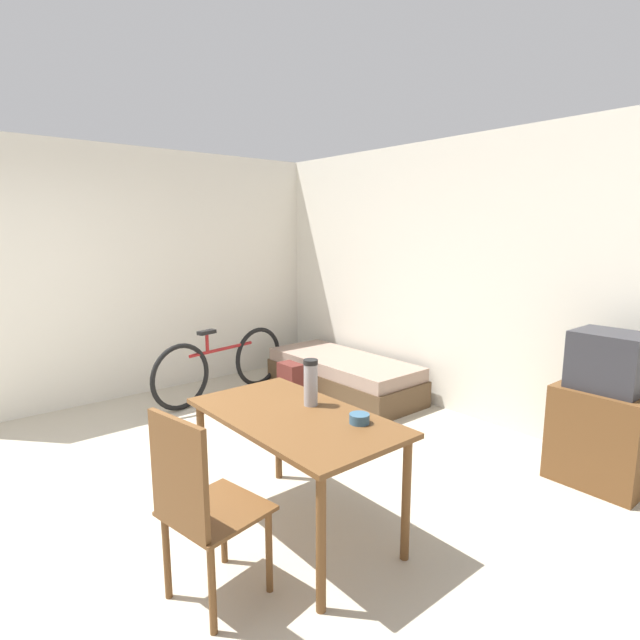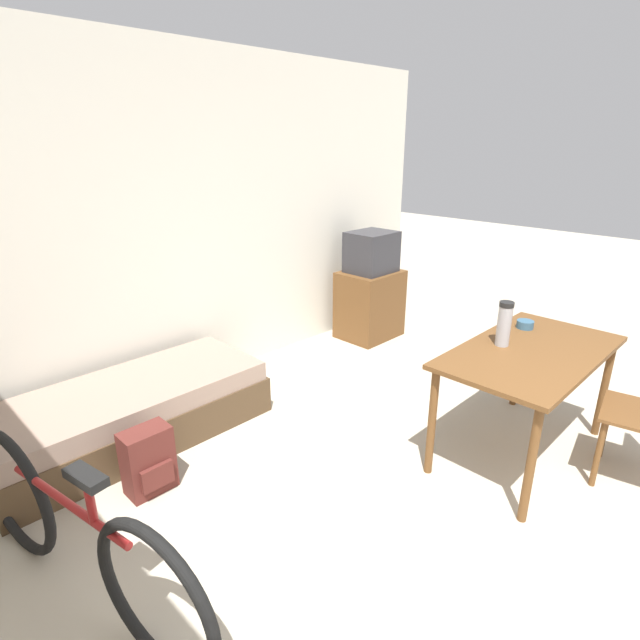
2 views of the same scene
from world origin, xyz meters
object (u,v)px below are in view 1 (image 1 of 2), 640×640
(daybed, at_px, (343,375))
(dining_table, at_px, (295,428))
(wooden_chair, at_px, (198,501))
(bicycle, at_px, (222,365))
(thermos_flask, at_px, (311,380))
(tv, at_px, (603,417))
(backpack, at_px, (290,382))
(mate_bowl, at_px, (359,419))

(daybed, bearing_deg, dining_table, -48.74)
(dining_table, bearing_deg, wooden_chair, -73.92)
(bicycle, bearing_deg, daybed, 55.21)
(dining_table, xyz_separation_m, thermos_flask, (-0.06, 0.17, 0.25))
(tv, distance_m, backpack, 2.97)
(dining_table, xyz_separation_m, wooden_chair, (0.21, -0.73, -0.10))
(backpack, bearing_deg, thermos_flask, -33.17)
(dining_table, bearing_deg, mate_bowl, 29.90)
(dining_table, height_order, backpack, dining_table)
(daybed, xyz_separation_m, dining_table, (1.75, -2.00, 0.46))
(wooden_chair, height_order, backpack, wooden_chair)
(wooden_chair, bearing_deg, bicycle, 149.15)
(bicycle, distance_m, mate_bowl, 2.98)
(tv, relative_size, thermos_flask, 3.85)
(tv, relative_size, dining_table, 0.84)
(bicycle, bearing_deg, dining_table, -19.65)
(mate_bowl, bearing_deg, backpack, 152.24)
(daybed, height_order, tv, tv)
(thermos_flask, xyz_separation_m, mate_bowl, (0.41, 0.02, -0.13))
(thermos_flask, bearing_deg, daybed, 132.83)
(daybed, relative_size, dining_table, 1.40)
(dining_table, relative_size, bicycle, 0.76)
(bicycle, bearing_deg, tv, 18.71)
(tv, relative_size, bicycle, 0.64)
(tv, bearing_deg, bicycle, -161.29)
(wooden_chair, bearing_deg, thermos_flask, 106.72)
(bicycle, relative_size, thermos_flask, 6.03)
(dining_table, height_order, bicycle, bicycle)
(daybed, xyz_separation_m, mate_bowl, (2.10, -1.80, 0.57))
(wooden_chair, bearing_deg, mate_bowl, 81.76)
(thermos_flask, distance_m, backpack, 2.35)
(wooden_chair, relative_size, thermos_flask, 3.44)
(tv, relative_size, mate_bowl, 9.81)
(dining_table, bearing_deg, tv, 65.54)
(daybed, bearing_deg, thermos_flask, -47.17)
(wooden_chair, bearing_deg, tv, 75.36)
(daybed, relative_size, tv, 1.67)
(dining_table, relative_size, thermos_flask, 4.60)
(mate_bowl, bearing_deg, thermos_flask, -176.50)
(dining_table, height_order, mate_bowl, mate_bowl)
(mate_bowl, bearing_deg, bicycle, 166.24)
(thermos_flask, bearing_deg, mate_bowl, 3.50)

